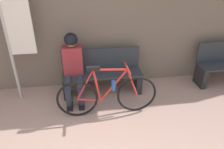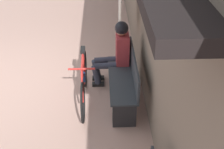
# 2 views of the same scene
# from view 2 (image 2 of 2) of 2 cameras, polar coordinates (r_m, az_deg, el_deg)

# --- Properties ---
(ground_plane) EXTENTS (24.00, 24.00, 0.00)m
(ground_plane) POSITION_cam_2_polar(r_m,az_deg,el_deg) (5.98, -18.47, -1.99)
(ground_plane) COLOR tan
(park_bench_near) EXTENTS (1.44, 0.42, 0.83)m
(park_bench_near) POSITION_cam_2_polar(r_m,az_deg,el_deg) (5.16, 2.36, -1.08)
(park_bench_near) COLOR #2D3338
(park_bench_near) RESTS_ON ground_plane
(bicycle) EXTENTS (1.61, 0.40, 0.88)m
(bicycle) POSITION_cam_2_polar(r_m,az_deg,el_deg) (5.15, -5.17, -1.42)
(bicycle) COLOR black
(bicycle) RESTS_ON ground_plane
(person_seated) EXTENTS (0.34, 0.66, 1.20)m
(person_seated) POSITION_cam_2_polar(r_m,az_deg,el_deg) (5.43, 0.82, 4.58)
(person_seated) COLOR #2D3342
(person_seated) RESTS_ON ground_plane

